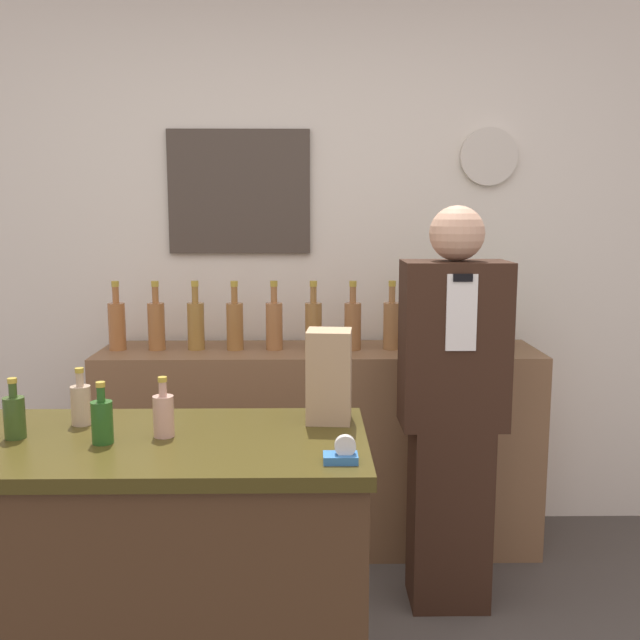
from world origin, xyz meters
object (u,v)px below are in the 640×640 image
tape_dispenser (342,454)px  shopkeeper (452,412)px  paper_bag (329,376)px  potted_plant (481,309)px

tape_dispenser → shopkeeper: bearing=62.2°
paper_bag → tape_dispenser: paper_bag is taller
paper_bag → tape_dispenser: size_ratio=3.19×
paper_bag → tape_dispenser: 0.39m
shopkeeper → potted_plant: 0.64m
shopkeeper → paper_bag: 0.76m
shopkeeper → potted_plant: bearing=66.3°
potted_plant → tape_dispenser: bearing=-116.3°
paper_bag → potted_plant: bearing=55.1°
shopkeeper → potted_plant: size_ratio=4.53×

